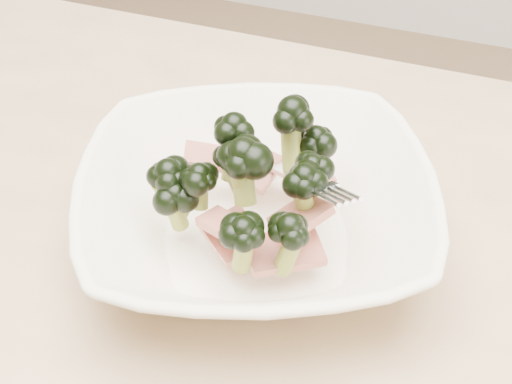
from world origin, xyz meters
The scene contains 2 objects.
dining_table centered at (0.00, 0.00, 0.65)m, with size 1.20×0.80×0.75m.
broccoli_dish centered at (0.01, 0.07, 0.79)m, with size 0.36×0.36×0.12m.
Camera 1 is at (0.16, -0.32, 1.15)m, focal length 50.00 mm.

